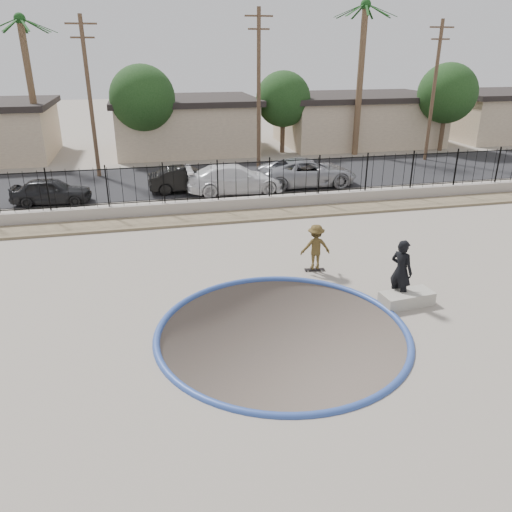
{
  "coord_description": "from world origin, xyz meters",
  "views": [
    {
      "loc": [
        -3.35,
        -12.4,
        7.2
      ],
      "look_at": [
        -0.06,
        2.0,
        1.06
      ],
      "focal_mm": 35.0,
      "sensor_mm": 36.0,
      "label": 1
    }
  ],
  "objects_px": {
    "car_a": "(51,191)",
    "car_b": "(187,179)",
    "videographer": "(401,271)",
    "concrete_ledge": "(407,298)",
    "car_c": "(235,179)",
    "skater": "(315,250)",
    "skateboard": "(314,269)",
    "car_d": "(307,172)"
  },
  "relations": [
    {
      "from": "car_a",
      "to": "car_d",
      "type": "relative_size",
      "value": 0.69
    },
    {
      "from": "skater",
      "to": "skateboard",
      "type": "distance_m",
      "value": 0.75
    },
    {
      "from": "skateboard",
      "to": "car_d",
      "type": "distance_m",
      "value": 11.76
    },
    {
      "from": "car_a",
      "to": "car_d",
      "type": "bearing_deg",
      "value": -81.87
    },
    {
      "from": "car_d",
      "to": "car_b",
      "type": "bearing_deg",
      "value": 87.82
    },
    {
      "from": "car_b",
      "to": "car_c",
      "type": "distance_m",
      "value": 2.63
    },
    {
      "from": "skater",
      "to": "videographer",
      "type": "relative_size",
      "value": 0.8
    },
    {
      "from": "skateboard",
      "to": "concrete_ledge",
      "type": "height_order",
      "value": "concrete_ledge"
    },
    {
      "from": "skater",
      "to": "videographer",
      "type": "bearing_deg",
      "value": 128.66
    },
    {
      "from": "videographer",
      "to": "concrete_ledge",
      "type": "bearing_deg",
      "value": 174.99
    },
    {
      "from": "concrete_ledge",
      "to": "car_c",
      "type": "height_order",
      "value": "car_c"
    },
    {
      "from": "skater",
      "to": "concrete_ledge",
      "type": "height_order",
      "value": "skater"
    },
    {
      "from": "concrete_ledge",
      "to": "car_d",
      "type": "distance_m",
      "value": 14.32
    },
    {
      "from": "car_d",
      "to": "car_a",
      "type": "bearing_deg",
      "value": 92.64
    },
    {
      "from": "car_c",
      "to": "car_d",
      "type": "xyz_separation_m",
      "value": [
        4.24,
        0.56,
        0.01
      ]
    },
    {
      "from": "car_b",
      "to": "car_c",
      "type": "xyz_separation_m",
      "value": [
        2.49,
        -0.85,
        0.08
      ]
    },
    {
      "from": "videographer",
      "to": "car_a",
      "type": "relative_size",
      "value": 0.52
    },
    {
      "from": "car_b",
      "to": "car_a",
      "type": "bearing_deg",
      "value": 95.25
    },
    {
      "from": "videographer",
      "to": "car_d",
      "type": "distance_m",
      "value": 14.04
    },
    {
      "from": "car_a",
      "to": "car_b",
      "type": "bearing_deg",
      "value": -77.15
    },
    {
      "from": "skateboard",
      "to": "concrete_ledge",
      "type": "bearing_deg",
      "value": -49.08
    },
    {
      "from": "videographer",
      "to": "car_a",
      "type": "xyz_separation_m",
      "value": [
        -11.91,
        13.38,
        -0.31
      ]
    },
    {
      "from": "skateboard",
      "to": "videographer",
      "type": "xyz_separation_m",
      "value": [
        1.78,
        -2.71,
        0.95
      ]
    },
    {
      "from": "skater",
      "to": "concrete_ledge",
      "type": "xyz_separation_m",
      "value": [
        1.91,
        -3.0,
        -0.6
      ]
    },
    {
      "from": "concrete_ledge",
      "to": "car_a",
      "type": "height_order",
      "value": "car_a"
    },
    {
      "from": "skater",
      "to": "car_c",
      "type": "xyz_separation_m",
      "value": [
        -0.82,
        10.67,
        -0.01
      ]
    },
    {
      "from": "car_c",
      "to": "concrete_ledge",
      "type": "bearing_deg",
      "value": -168.19
    },
    {
      "from": "videographer",
      "to": "concrete_ledge",
      "type": "relative_size",
      "value": 1.25
    },
    {
      "from": "concrete_ledge",
      "to": "car_b",
      "type": "bearing_deg",
      "value": 109.76
    },
    {
      "from": "concrete_ledge",
      "to": "car_a",
      "type": "xyz_separation_m",
      "value": [
        -12.04,
        13.67,
        0.49
      ]
    },
    {
      "from": "skater",
      "to": "car_b",
      "type": "xyz_separation_m",
      "value": [
        -3.31,
        11.52,
        -0.09
      ]
    },
    {
      "from": "skater",
      "to": "car_c",
      "type": "height_order",
      "value": "skater"
    },
    {
      "from": "skateboard",
      "to": "videographer",
      "type": "distance_m",
      "value": 3.38
    },
    {
      "from": "videographer",
      "to": "car_b",
      "type": "xyz_separation_m",
      "value": [
        -5.09,
        14.23,
        -0.29
      ]
    },
    {
      "from": "car_b",
      "to": "car_c",
      "type": "relative_size",
      "value": 0.78
    },
    {
      "from": "videographer",
      "to": "car_b",
      "type": "relative_size",
      "value": 0.49
    },
    {
      "from": "skater",
      "to": "concrete_ledge",
      "type": "distance_m",
      "value": 3.6
    },
    {
      "from": "car_b",
      "to": "car_d",
      "type": "height_order",
      "value": "car_d"
    },
    {
      "from": "car_a",
      "to": "car_d",
      "type": "distance_m",
      "value": 13.56
    },
    {
      "from": "skater",
      "to": "concrete_ledge",
      "type": "relative_size",
      "value": 1.0
    },
    {
      "from": "car_c",
      "to": "videographer",
      "type": "bearing_deg",
      "value": -168.47
    },
    {
      "from": "car_b",
      "to": "concrete_ledge",
      "type": "bearing_deg",
      "value": -162.07
    }
  ]
}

